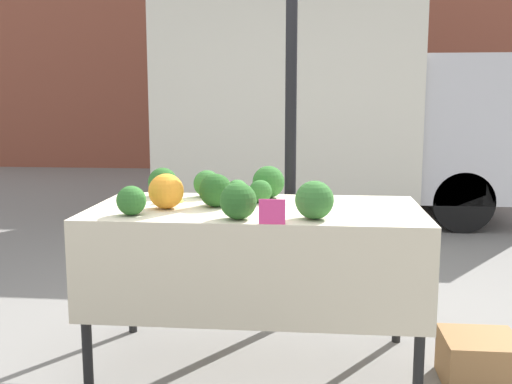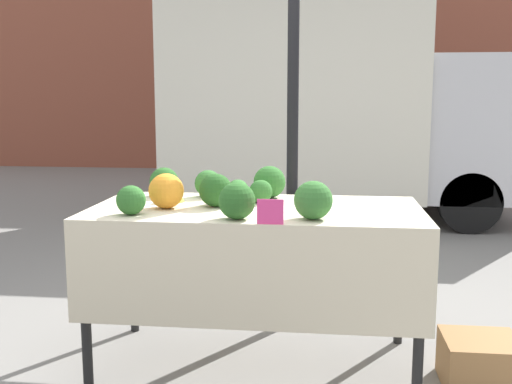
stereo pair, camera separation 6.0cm
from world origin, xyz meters
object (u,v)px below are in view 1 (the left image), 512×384
at_px(price_sign, 272,212).
at_px(produce_crate, 480,360).
at_px(orange_cauliflower, 166,191).
at_px(parked_truck, 324,108).

xyz_separation_m(price_sign, produce_crate, (1.03, 0.29, -0.80)).
xyz_separation_m(orange_cauliflower, price_sign, (0.57, -0.33, -0.03)).
bearing_deg(produce_crate, parked_truck, 99.59).
bearing_deg(price_sign, parked_truck, 86.35).
distance_m(orange_cauliflower, produce_crate, 1.80).
xyz_separation_m(orange_cauliflower, produce_crate, (1.60, -0.04, -0.83)).
bearing_deg(orange_cauliflower, price_sign, -30.06).
bearing_deg(parked_truck, orange_cauliflower, -101.35).
xyz_separation_m(parked_truck, produce_crate, (0.73, -4.34, -1.18)).
relative_size(parked_truck, orange_cauliflower, 22.32).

